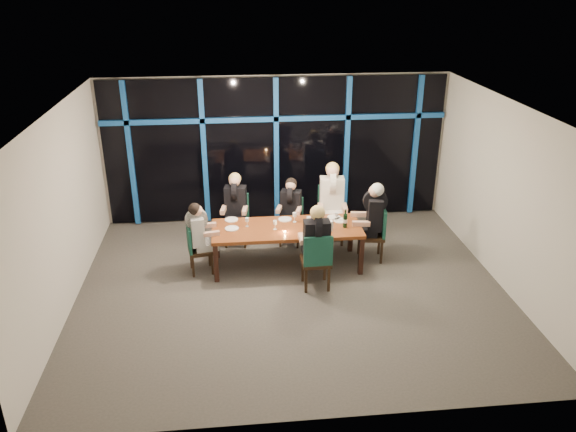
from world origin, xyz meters
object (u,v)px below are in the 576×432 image
(chair_far_mid, at_px, (291,218))
(diner_end_right, at_px, (373,211))
(diner_end_left, at_px, (199,227))
(dining_table, at_px, (287,231))
(diner_far_right, at_px, (332,192))
(water_pitcher, at_px, (330,226))
(chair_near_mid, at_px, (317,259))
(chair_far_right, at_px, (331,211))
(diner_near_mid, at_px, (316,234))
(diner_far_mid, at_px, (291,202))
(chair_end_right, at_px, (376,231))
(diner_far_left, at_px, (235,199))
(wine_bottle, at_px, (345,220))
(chair_end_left, at_px, (196,247))
(chair_far_left, at_px, (237,216))

(chair_far_mid, bearing_deg, diner_end_right, -15.09)
(diner_end_left, bearing_deg, diner_end_right, -96.46)
(dining_table, height_order, diner_end_right, diner_end_right)
(chair_far_mid, height_order, diner_far_right, diner_far_right)
(diner_end_left, height_order, water_pitcher, diner_end_left)
(chair_far_mid, relative_size, chair_near_mid, 0.89)
(dining_table, distance_m, water_pitcher, 0.77)
(chair_far_mid, distance_m, diner_far_right, 0.93)
(chair_near_mid, distance_m, diner_end_right, 1.54)
(chair_far_right, height_order, diner_far_right, diner_far_right)
(diner_near_mid, bearing_deg, chair_far_right, -108.62)
(diner_end_left, bearing_deg, diner_far_mid, -70.54)
(chair_far_mid, relative_size, chair_end_right, 0.90)
(diner_end_right, bearing_deg, chair_far_mid, -114.08)
(chair_far_mid, distance_m, chair_end_right, 1.67)
(diner_far_left, distance_m, diner_end_left, 1.21)
(chair_far_mid, relative_size, chair_far_right, 0.83)
(diner_end_right, height_order, wine_bottle, diner_end_right)
(diner_far_right, bearing_deg, diner_near_mid, -102.59)
(dining_table, xyz_separation_m, chair_end_left, (-1.58, -0.07, -0.19))
(wine_bottle, bearing_deg, diner_far_left, 150.38)
(diner_far_mid, xyz_separation_m, water_pitcher, (0.56, -1.08, -0.02))
(wine_bottle, bearing_deg, chair_far_right, 92.65)
(chair_end_left, bearing_deg, water_pitcher, -103.10)
(chair_end_right, bearing_deg, chair_far_right, -135.59)
(chair_far_right, relative_size, diner_end_right, 1.11)
(chair_end_left, bearing_deg, diner_far_left, -43.96)
(chair_far_left, xyz_separation_m, chair_end_left, (-0.73, -1.12, -0.05))
(diner_end_right, distance_m, water_pitcher, 0.89)
(chair_end_left, xyz_separation_m, diner_far_right, (2.53, 0.96, 0.54))
(wine_bottle, bearing_deg, chair_end_left, 179.35)
(chair_end_right, height_order, chair_near_mid, chair_near_mid)
(dining_table, relative_size, chair_far_mid, 2.88)
(dining_table, height_order, water_pitcher, water_pitcher)
(dining_table, bearing_deg, wine_bottle, -5.88)
(chair_far_mid, relative_size, chair_end_left, 1.02)
(dining_table, height_order, chair_far_right, chair_far_right)
(chair_far_left, relative_size, diner_far_left, 1.03)
(dining_table, distance_m, diner_end_right, 1.57)
(chair_far_mid, bearing_deg, diner_far_mid, -90.00)
(chair_end_left, xyz_separation_m, diner_far_mid, (1.75, 0.94, 0.37))
(chair_far_left, bearing_deg, diner_end_right, -12.69)
(diner_far_right, bearing_deg, water_pitcher, -96.06)
(chair_far_left, xyz_separation_m, diner_end_left, (-0.65, -1.11, 0.30))
(diner_far_left, bearing_deg, chair_far_left, 90.00)
(chair_end_right, bearing_deg, water_pitcher, -63.56)
(diner_near_mid, bearing_deg, diner_far_left, -54.87)
(dining_table, bearing_deg, chair_end_left, -177.31)
(chair_end_right, bearing_deg, diner_end_right, -90.00)
(chair_end_right, xyz_separation_m, chair_near_mid, (-1.22, -0.95, 0.01))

